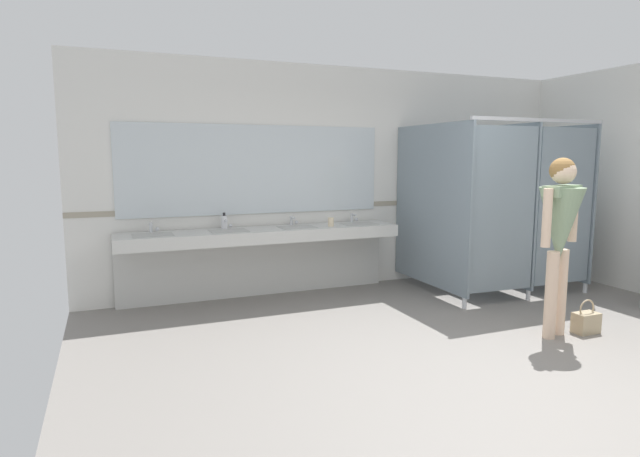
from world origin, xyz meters
The scene contains 10 objects.
ground_plane centered at (0.00, 0.00, -0.05)m, with size 6.74×6.48×0.10m, color gray.
wall_back centered at (0.00, 3.00, 1.39)m, with size 6.74×0.12×2.78m, color silver.
wall_back_tile_band centered at (0.00, 2.94, 1.05)m, with size 6.74×0.01×0.06m, color #9E937F.
vanity_counter centered at (-1.28, 2.73, 0.62)m, with size 3.26×0.55×0.95m.
mirror_panel centered at (-1.28, 2.93, 1.51)m, with size 3.16×0.02×1.05m, color silver.
bathroom_stalls centered at (1.58, 1.96, 1.09)m, with size 1.87×1.54×2.09m.
person_standing centered at (0.88, 0.40, 1.05)m, with size 0.56×0.50×1.66m.
handbag centered at (1.23, 0.35, 0.11)m, with size 0.24×0.15×0.33m.
soap_dispenser centered at (-1.69, 2.81, 0.92)m, with size 0.07×0.07×0.19m.
paper_cup centered at (-0.46, 2.55, 0.89)m, with size 0.07×0.07×0.11m, color beige.
Camera 1 is at (-2.92, -3.12, 1.66)m, focal length 29.26 mm.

